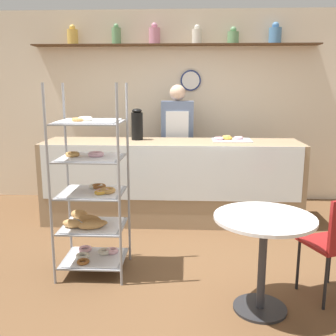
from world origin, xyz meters
TOP-DOWN VIEW (x-y plane):
  - ground_plane at (0.00, 0.00)m, footprint 14.00×14.00m
  - back_wall at (0.00, 2.36)m, footprint 10.00×0.30m
  - display_counter at (0.00, 1.31)m, footprint 3.12×0.72m
  - pastry_rack at (-0.65, -0.12)m, footprint 0.60×0.52m
  - person_worker at (0.05, 1.94)m, footprint 0.43×0.23m
  - cafe_table at (0.76, -0.68)m, footprint 0.74×0.74m
  - coffee_carafe at (-0.43, 1.43)m, footprint 0.14×0.14m
  - donut_tray_counter at (0.72, 1.43)m, footprint 0.47×0.36m

SIDE VIEW (x-z plane):
  - ground_plane at x=0.00m, z-range 0.00..0.00m
  - display_counter at x=0.00m, z-range 0.00..1.00m
  - cafe_table at x=0.76m, z-range 0.19..0.93m
  - pastry_rack at x=-0.65m, z-range -0.14..1.55m
  - person_worker at x=0.05m, z-range 0.08..1.76m
  - donut_tray_counter at x=0.72m, z-range 0.99..1.04m
  - coffee_carafe at x=-0.43m, z-range 1.00..1.38m
  - back_wall at x=0.00m, z-range 0.03..2.73m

